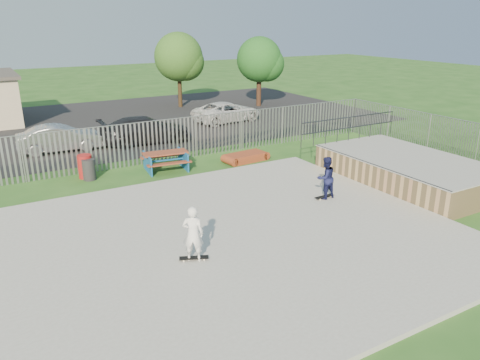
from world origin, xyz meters
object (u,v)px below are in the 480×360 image
trash_bin_grey (89,170)px  trash_bin_red (85,166)px  skater_white (193,234)px  car_white (227,112)px  tree_right (259,60)px  funbox (246,157)px  skater_navy (326,178)px  car_dark (146,130)px  tree_mid (179,57)px  picnic_table (166,161)px  car_silver (60,138)px

trash_bin_grey → trash_bin_red: bearing=100.5°
trash_bin_grey → skater_white: bearing=-85.0°
car_white → skater_white: size_ratio=2.95×
tree_right → funbox: bearing=-124.6°
trash_bin_red → car_white: (10.76, 7.10, 0.17)m
funbox → car_white: (3.56, 8.41, 0.48)m
trash_bin_grey → skater_navy: size_ratio=0.56×
funbox → car_dark: size_ratio=0.40×
trash_bin_grey → skater_white: (0.77, -8.84, 0.50)m
trash_bin_grey → tree_mid: (10.22, 14.13, 3.32)m
funbox → tree_right: size_ratio=0.38×
funbox → tree_right: tree_right is taller
tree_right → skater_navy: 20.61m
funbox → car_white: 9.14m
funbox → tree_mid: bearing=72.7°
picnic_table → trash_bin_red: bearing=174.9°
car_dark → tree_right: 13.67m
trash_bin_grey → car_dark: 6.33m
car_dark → skater_white: (-3.40, -13.59, 0.21)m
funbox → car_silver: size_ratio=0.48×
car_white → tree_mid: (-0.47, 6.67, 3.09)m
funbox → trash_bin_grey: (-7.13, 0.95, 0.26)m
trash_bin_red → skater_white: skater_white is taller
funbox → tree_right: (8.59, 12.45, 3.34)m
car_silver → car_white: (10.89, 2.19, -0.03)m
skater_navy → skater_white: bearing=14.5°
trash_bin_grey → skater_white: skater_white is taller
car_silver → car_dark: car_dark is taller
tree_right → trash_bin_red: bearing=-144.8°
picnic_table → funbox: 3.88m
picnic_table → trash_bin_grey: 3.32m
trash_bin_red → car_silver: car_silver is taller
trash_bin_red → car_white: car_white is taller
funbox → car_dark: (-2.96, 5.71, 0.55)m
tree_mid → tree_right: (5.50, -2.62, -0.23)m
car_silver → skater_white: (0.97, -14.10, 0.24)m
tree_mid → tree_right: size_ratio=1.06×
picnic_table → car_white: 10.75m
funbox → car_dark: bearing=111.7°
car_white → car_silver: bearing=93.8°
trash_bin_grey → tree_right: tree_right is taller
picnic_table → funbox: picnic_table is taller
skater_navy → picnic_table: bearing=-63.4°
tree_right → skater_white: tree_right is taller
car_white → skater_navy: skater_navy is taller
car_silver → car_white: bearing=-75.4°
funbox → tree_right: bearing=49.7°
picnic_table → tree_right: 17.44m
car_white → tree_mid: 7.37m
car_silver → skater_navy: size_ratio=2.60×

